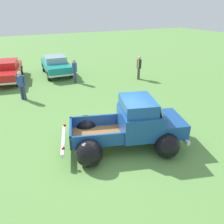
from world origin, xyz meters
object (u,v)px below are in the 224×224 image
(vintage_pickup_truck, at_px, (132,127))
(spectator_2, at_px, (75,69))
(show_car_0, at_px, (6,70))
(spectator_1, at_px, (21,84))
(show_car_1, at_px, (56,65))
(spectator_0, at_px, (139,66))
(lane_cone_0, at_px, (136,103))
(lane_cone_1, at_px, (128,106))

(vintage_pickup_truck, relative_size, spectator_2, 2.97)
(spectator_2, bearing_deg, vintage_pickup_truck, -87.53)
(show_car_0, bearing_deg, spectator_1, 18.78)
(vintage_pickup_truck, xyz_separation_m, show_car_1, (-0.17, 11.23, 0.02))
(vintage_pickup_truck, bearing_deg, show_car_1, 108.45)
(vintage_pickup_truck, distance_m, show_car_0, 11.84)
(vintage_pickup_truck, bearing_deg, spectator_0, 72.65)
(show_car_0, bearing_deg, vintage_pickup_truck, 29.73)
(lane_cone_0, height_order, lane_cone_1, same)
(show_car_0, bearing_deg, spectator_2, 68.64)
(lane_cone_1, bearing_deg, spectator_0, 51.67)
(spectator_0, bearing_deg, lane_cone_1, 101.91)
(show_car_0, xyz_separation_m, spectator_2, (4.31, -2.72, 0.17))
(lane_cone_0, bearing_deg, vintage_pickup_truck, -125.13)
(vintage_pickup_truck, relative_size, show_car_0, 1.03)
(show_car_1, height_order, spectator_2, spectator_2)
(vintage_pickup_truck, height_order, show_car_0, vintage_pickup_truck)
(spectator_0, xyz_separation_m, spectator_2, (-4.48, 1.36, -0.02))
(spectator_0, height_order, spectator_1, spectator_0)
(spectator_2, relative_size, lane_cone_0, 2.67)
(spectator_1, relative_size, lane_cone_0, 2.66)
(show_car_0, distance_m, show_car_1, 3.65)
(spectator_1, xyz_separation_m, lane_cone_0, (5.18, -4.06, -0.64))
(lane_cone_0, bearing_deg, spectator_1, 141.96)
(lane_cone_1, bearing_deg, lane_cone_0, 20.22)
(spectator_0, bearing_deg, show_car_0, 25.38)
(show_car_0, relative_size, spectator_0, 2.83)
(spectator_0, height_order, lane_cone_0, spectator_0)
(vintage_pickup_truck, height_order, lane_cone_0, vintage_pickup_truck)
(lane_cone_1, bearing_deg, show_car_0, 121.08)
(show_car_1, relative_size, spectator_0, 2.54)
(spectator_2, height_order, lane_cone_1, spectator_2)
(spectator_2, bearing_deg, lane_cone_1, -75.68)
(spectator_0, relative_size, spectator_2, 1.02)
(show_car_1, xyz_separation_m, spectator_1, (-3.04, -4.38, 0.17))
(vintage_pickup_truck, relative_size, lane_cone_1, 7.91)
(show_car_0, height_order, lane_cone_0, show_car_0)
(spectator_2, bearing_deg, show_car_0, 153.53)
(vintage_pickup_truck, distance_m, lane_cone_0, 3.44)
(vintage_pickup_truck, xyz_separation_m, spectator_0, (4.97, 7.13, 0.22))
(vintage_pickup_truck, xyz_separation_m, spectator_1, (-3.22, 6.85, 0.20))
(spectator_0, bearing_deg, spectator_1, 52.18)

